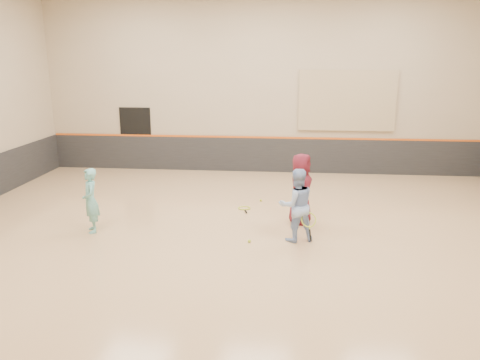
# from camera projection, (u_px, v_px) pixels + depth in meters

# --- Properties ---
(room) EXTENTS (15.04, 12.04, 6.22)m
(room) POSITION_uv_depth(u_px,v_px,m) (249.00, 199.00, 10.50)
(room) COLOR tan
(room) RESTS_ON ground
(wainscot_back) EXTENTS (14.90, 0.04, 1.20)m
(wainscot_back) POSITION_uv_depth(u_px,v_px,m) (262.00, 155.00, 16.30)
(wainscot_back) COLOR #232326
(wainscot_back) RESTS_ON floor
(accent_stripe) EXTENTS (14.90, 0.03, 0.06)m
(accent_stripe) POSITION_uv_depth(u_px,v_px,m) (263.00, 137.00, 16.14)
(accent_stripe) COLOR #D85914
(accent_stripe) RESTS_ON wall_back
(acoustic_panel) EXTENTS (3.20, 0.08, 2.00)m
(acoustic_panel) POSITION_uv_depth(u_px,v_px,m) (347.00, 101.00, 15.54)
(acoustic_panel) COLOR tan
(acoustic_panel) RESTS_ON wall_back
(doorway) EXTENTS (1.10, 0.05, 2.20)m
(doorway) POSITION_uv_depth(u_px,v_px,m) (136.00, 139.00, 16.60)
(doorway) COLOR black
(doorway) RESTS_ON floor
(girl) EXTENTS (0.57, 0.65, 1.49)m
(girl) POSITION_uv_depth(u_px,v_px,m) (91.00, 201.00, 10.63)
(girl) COLOR #6EBEBC
(girl) RESTS_ON floor
(instructor) EXTENTS (0.94, 0.83, 1.62)m
(instructor) POSITION_uv_depth(u_px,v_px,m) (296.00, 205.00, 10.10)
(instructor) COLOR #95B2E6
(instructor) RESTS_ON floor
(young_man) EXTENTS (0.70, 0.93, 1.71)m
(young_man) POSITION_uv_depth(u_px,v_px,m) (301.00, 189.00, 11.19)
(young_man) COLOR maroon
(young_man) RESTS_ON floor
(held_racket) EXTENTS (0.37, 0.37, 0.68)m
(held_racket) POSITION_uv_depth(u_px,v_px,m) (309.00, 220.00, 9.97)
(held_racket) COLOR #BFD52E
(held_racket) RESTS_ON instructor
(spare_racket) EXTENTS (0.75, 0.75, 0.07)m
(spare_racket) POSITION_uv_depth(u_px,v_px,m) (244.00, 207.00, 12.44)
(spare_racket) COLOR #BBD42E
(spare_racket) RESTS_ON floor
(ball_under_racket) EXTENTS (0.07, 0.07, 0.07)m
(ball_under_racket) POSITION_uv_depth(u_px,v_px,m) (249.00, 241.00, 10.16)
(ball_under_racket) COLOR #B1D030
(ball_under_racket) RESTS_ON floor
(ball_in_hand) EXTENTS (0.07, 0.07, 0.07)m
(ball_in_hand) POSITION_uv_depth(u_px,v_px,m) (308.00, 180.00, 11.05)
(ball_in_hand) COLOR #B2C92E
(ball_in_hand) RESTS_ON young_man
(ball_beside_spare) EXTENTS (0.07, 0.07, 0.07)m
(ball_beside_spare) POSITION_uv_depth(u_px,v_px,m) (261.00, 200.00, 13.05)
(ball_beside_spare) COLOR #C8D732
(ball_beside_spare) RESTS_ON floor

